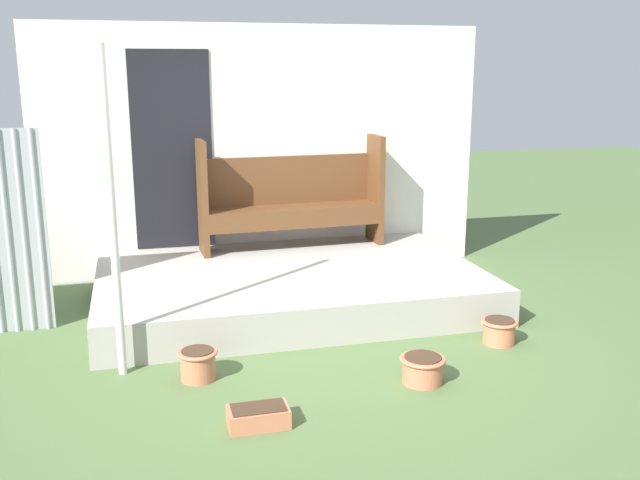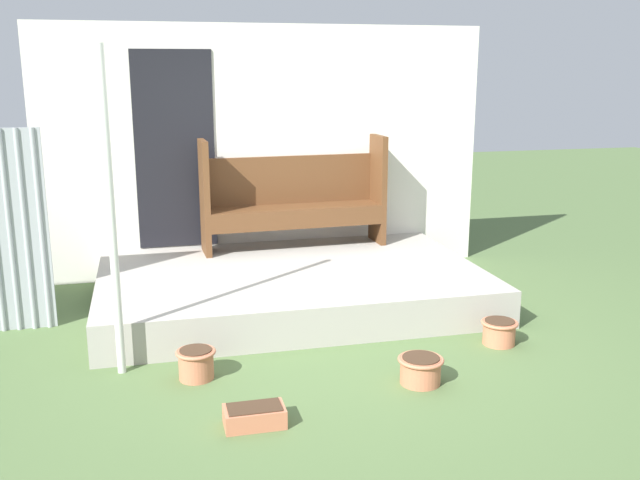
% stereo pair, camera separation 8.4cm
% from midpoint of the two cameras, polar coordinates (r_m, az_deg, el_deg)
% --- Properties ---
extents(ground_plane, '(24.00, 24.00, 0.00)m').
position_cam_midpoint_polar(ground_plane, '(5.71, -0.70, -8.65)').
color(ground_plane, '#516B3D').
extents(porch_slab, '(3.50, 2.27, 0.33)m').
position_cam_midpoint_polar(porch_slab, '(6.70, -2.79, -3.73)').
color(porch_slab, '#A8A399').
rests_on(porch_slab, ground_plane).
extents(house_wall, '(4.70, 0.08, 2.60)m').
position_cam_midpoint_polar(house_wall, '(7.58, -5.04, 7.06)').
color(house_wall, white).
rests_on(house_wall, ground_plane).
extents(support_post, '(0.06, 0.06, 2.32)m').
position_cam_midpoint_polar(support_post, '(5.13, -16.74, 1.77)').
color(support_post, silver).
rests_on(support_post, ground_plane).
extents(bench, '(1.91, 0.47, 1.14)m').
position_cam_midpoint_polar(bench, '(7.39, -2.65, 3.64)').
color(bench, brown).
rests_on(bench, porch_slab).
extents(flower_pot_left, '(0.29, 0.29, 0.22)m').
position_cam_midpoint_polar(flower_pot_left, '(5.21, -10.21, -9.67)').
color(flower_pot_left, '#C67251').
rests_on(flower_pot_left, ground_plane).
extents(flower_pot_middle, '(0.33, 0.33, 0.20)m').
position_cam_midpoint_polar(flower_pot_middle, '(5.13, 7.73, -10.12)').
color(flower_pot_middle, '#C67251').
rests_on(flower_pot_middle, ground_plane).
extents(flower_pot_right, '(0.30, 0.30, 0.20)m').
position_cam_midpoint_polar(flower_pot_right, '(5.94, 13.74, -7.01)').
color(flower_pot_right, '#C67251').
rests_on(flower_pot_right, ground_plane).
extents(planter_box_rect, '(0.38, 0.21, 0.13)m').
position_cam_midpoint_polar(planter_box_rect, '(4.56, -5.49, -13.88)').
color(planter_box_rect, '#C67251').
rests_on(planter_box_rect, ground_plane).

